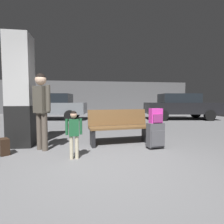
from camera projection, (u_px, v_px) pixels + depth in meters
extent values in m
cube|color=slate|center=(96.00, 130.00, 6.94)|extent=(18.00, 18.00, 0.10)
cube|color=#565658|center=(90.00, 97.00, 15.58)|extent=(18.00, 0.12, 2.80)
cube|color=black|center=(22.00, 126.00, 4.35)|extent=(0.57, 0.57, 1.00)
cube|color=#B2B2B2|center=(20.00, 70.00, 4.26)|extent=(0.56, 0.56, 1.71)
cube|color=brown|center=(120.00, 127.00, 4.51)|extent=(1.64, 0.62, 0.05)
cube|color=brown|center=(118.00, 117.00, 4.73)|extent=(1.60, 0.30, 0.42)
cube|color=black|center=(93.00, 138.00, 4.34)|extent=(0.13, 0.41, 0.41)
cube|color=black|center=(146.00, 135.00, 4.71)|extent=(0.13, 0.41, 0.41)
cube|color=#4C4C51|center=(155.00, 135.00, 4.12)|extent=(0.41, 0.26, 0.56)
cube|color=#4C4C51|center=(158.00, 138.00, 4.01)|extent=(0.34, 0.08, 0.36)
cube|color=#A5A5AA|center=(154.00, 123.00, 4.17)|extent=(0.14, 0.05, 0.02)
cylinder|color=black|center=(147.00, 147.00, 4.17)|extent=(0.02, 0.05, 0.04)
cylinder|color=black|center=(159.00, 146.00, 4.27)|extent=(0.02, 0.05, 0.04)
cube|color=#D833A5|center=(156.00, 116.00, 4.09)|extent=(0.30, 0.19, 0.34)
cube|color=#8E2B70|center=(158.00, 118.00, 4.00)|extent=(0.23, 0.06, 0.19)
cylinder|color=black|center=(156.00, 109.00, 4.08)|extent=(0.06, 0.03, 0.02)
cylinder|color=beige|center=(77.00, 147.00, 3.40)|extent=(0.07, 0.07, 0.45)
cylinder|color=beige|center=(71.00, 148.00, 3.37)|extent=(0.07, 0.07, 0.45)
cube|color=#1E5933|center=(74.00, 128.00, 3.36)|extent=(0.20, 0.13, 0.32)
cylinder|color=#1E5933|center=(81.00, 126.00, 3.39)|extent=(0.05, 0.05, 0.30)
cylinder|color=#1E5933|center=(67.00, 127.00, 3.33)|extent=(0.05, 0.05, 0.30)
sphere|color=tan|center=(74.00, 115.00, 3.35)|extent=(0.13, 0.13, 0.13)
sphere|color=black|center=(74.00, 114.00, 3.34)|extent=(0.12, 0.12, 0.12)
cylinder|color=red|center=(70.00, 126.00, 3.44)|extent=(0.06, 0.06, 0.10)
cylinder|color=red|center=(70.00, 122.00, 3.43)|extent=(0.01, 0.01, 0.06)
cylinder|color=brown|center=(45.00, 132.00, 3.95)|extent=(0.13, 0.13, 0.85)
cylinder|color=brown|center=(39.00, 131.00, 4.05)|extent=(0.13, 0.13, 0.85)
cube|color=#4C473D|center=(41.00, 100.00, 3.95)|extent=(0.39, 0.38, 0.60)
cylinder|color=#4C473D|center=(48.00, 98.00, 3.81)|extent=(0.10, 0.10, 0.57)
cylinder|color=#4C473D|center=(35.00, 98.00, 4.09)|extent=(0.10, 0.10, 0.57)
sphere|color=beige|center=(41.00, 80.00, 3.92)|extent=(0.24, 0.24, 0.24)
sphere|color=black|center=(41.00, 78.00, 3.92)|extent=(0.22, 0.22, 0.22)
cube|color=black|center=(4.00, 147.00, 3.67)|extent=(0.29, 0.32, 0.34)
cylinder|color=black|center=(4.00, 139.00, 3.66)|extent=(0.05, 0.06, 0.02)
cube|color=black|center=(181.00, 108.00, 10.47)|extent=(4.29, 2.23, 0.64)
cube|color=black|center=(178.00, 98.00, 10.42)|extent=(2.29, 1.81, 0.52)
cylinder|color=black|center=(196.00, 113.00, 11.30)|extent=(0.62, 0.28, 0.60)
cylinder|color=black|center=(210.00, 115.00, 9.71)|extent=(0.62, 0.28, 0.60)
cylinder|color=black|center=(155.00, 113.00, 11.27)|extent=(0.62, 0.28, 0.60)
cylinder|color=black|center=(163.00, 115.00, 9.68)|extent=(0.62, 0.28, 0.60)
cube|color=slate|center=(50.00, 108.00, 10.29)|extent=(4.27, 2.17, 0.64)
cube|color=black|center=(53.00, 98.00, 10.25)|extent=(2.27, 1.77, 0.52)
cylinder|color=black|center=(21.00, 116.00, 9.48)|extent=(0.62, 0.27, 0.60)
cylinder|color=black|center=(34.00, 113.00, 11.07)|extent=(0.62, 0.27, 0.60)
cylinder|color=black|center=(70.00, 116.00, 9.55)|extent=(0.62, 0.27, 0.60)
cylinder|color=black|center=(75.00, 113.00, 11.15)|extent=(0.62, 0.27, 0.60)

